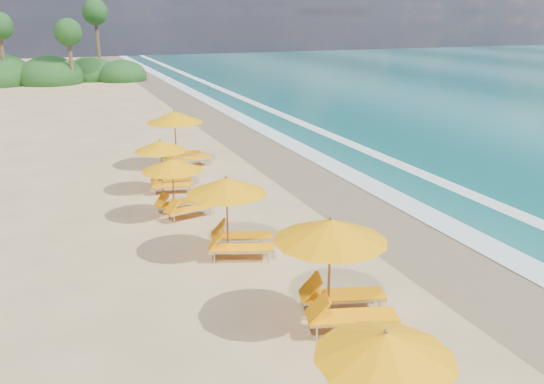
# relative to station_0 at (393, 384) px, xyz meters

# --- Properties ---
(ground) EXTENTS (160.00, 160.00, 0.00)m
(ground) POSITION_rel_station_0_xyz_m (1.97, 10.24, -1.27)
(ground) COLOR tan
(ground) RESTS_ON ground
(wet_sand) EXTENTS (4.00, 160.00, 0.01)m
(wet_sand) POSITION_rel_station_0_xyz_m (5.97, 10.24, -1.27)
(wet_sand) COLOR #877450
(wet_sand) RESTS_ON ground
(surf_foam) EXTENTS (4.00, 160.00, 0.01)m
(surf_foam) POSITION_rel_station_0_xyz_m (8.67, 10.24, -1.24)
(surf_foam) COLOR white
(surf_foam) RESTS_ON ground
(station_0) EXTENTS (2.84, 2.75, 2.27)m
(station_0) POSITION_rel_station_0_xyz_m (0.00, 0.00, 0.00)
(station_0) COLOR olive
(station_0) RESTS_ON ground
(station_1) EXTENTS (3.26, 3.16, 2.60)m
(station_1) POSITION_rel_station_0_xyz_m (1.10, 3.95, 0.19)
(station_1) COLOR olive
(station_1) RESTS_ON ground
(station_2) EXTENTS (3.07, 3.01, 2.40)m
(station_2) POSITION_rel_station_0_xyz_m (0.11, 8.56, 0.07)
(station_2) COLOR olive
(station_2) RESTS_ON ground
(station_3) EXTENTS (2.64, 2.54, 2.15)m
(station_3) POSITION_rel_station_0_xyz_m (-0.70, 12.38, -0.07)
(station_3) COLOR olive
(station_3) RESTS_ON ground
(station_4) EXTENTS (2.52, 2.41, 2.11)m
(station_4) POSITION_rel_station_0_xyz_m (-0.49, 15.50, -0.09)
(station_4) COLOR olive
(station_4) RESTS_ON ground
(station_5) EXTENTS (3.14, 3.00, 2.63)m
(station_5) POSITION_rel_station_0_xyz_m (0.91, 19.17, 0.20)
(station_5) COLOR olive
(station_5) RESTS_ON ground
(treeline) EXTENTS (25.80, 8.80, 9.74)m
(treeline) POSITION_rel_station_0_xyz_m (-7.97, 55.75, -0.27)
(treeline) COLOR #163D14
(treeline) RESTS_ON ground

